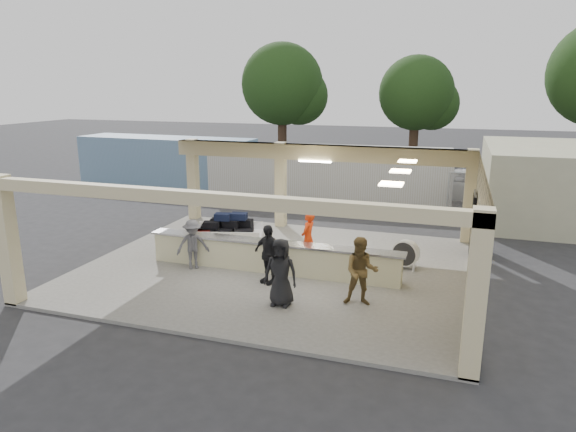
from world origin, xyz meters
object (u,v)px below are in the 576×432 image
(luggage_cart, at_px, (227,231))
(car_white_a, at_px, (478,187))
(container_white, at_px, (328,173))
(container_blue, at_px, (167,161))
(passenger_c, at_px, (193,244))
(passenger_d, at_px, (281,272))
(drum_fan, at_px, (406,253))
(passenger_a, at_px, (361,271))
(passenger_b, at_px, (268,254))
(car_white_b, at_px, (571,193))
(car_dark, at_px, (480,181))
(baggage_handler, at_px, (308,239))
(baggage_counter, at_px, (272,257))

(luggage_cart, height_order, car_white_a, car_white_a)
(container_white, xyz_separation_m, container_blue, (-10.03, 0.80, 0.05))
(passenger_c, height_order, passenger_d, passenger_d)
(passenger_d, relative_size, car_white_a, 0.33)
(drum_fan, relative_size, passenger_c, 0.59)
(container_blue, bearing_deg, passenger_a, -42.61)
(passenger_a, relative_size, container_white, 0.15)
(passenger_b, bearing_deg, luggage_cart, 159.52)
(passenger_c, xyz_separation_m, container_white, (1.38, 12.03, 0.45))
(luggage_cart, distance_m, car_white_b, 17.53)
(car_white_b, bearing_deg, drum_fan, 167.09)
(passenger_d, xyz_separation_m, car_dark, (5.46, 17.54, -0.34))
(passenger_c, height_order, container_white, container_white)
(drum_fan, distance_m, baggage_handler, 3.12)
(luggage_cart, height_order, passenger_d, passenger_d)
(baggage_handler, xyz_separation_m, passenger_a, (2.17, -2.51, 0.03))
(passenger_a, height_order, passenger_d, passenger_a)
(passenger_c, xyz_separation_m, car_white_a, (8.84, 13.46, -0.11))
(drum_fan, bearing_deg, container_blue, 161.80)
(baggage_handler, height_order, container_blue, container_blue)
(drum_fan, relative_size, passenger_a, 0.51)
(passenger_a, height_order, container_white, container_white)
(passenger_d, height_order, car_white_b, passenger_d)
(baggage_handler, bearing_deg, car_dark, 165.34)
(drum_fan, relative_size, car_white_a, 0.17)
(baggage_handler, distance_m, car_dark, 15.43)
(luggage_cart, relative_size, passenger_d, 1.44)
(passenger_b, bearing_deg, passenger_d, -33.65)
(luggage_cart, height_order, passenger_a, passenger_a)
(baggage_counter, height_order, passenger_d, passenger_d)
(passenger_d, distance_m, container_white, 13.96)
(passenger_c, relative_size, container_blue, 0.15)
(passenger_d, relative_size, container_blue, 0.17)
(luggage_cart, bearing_deg, car_dark, 41.84)
(drum_fan, xyz_separation_m, passenger_d, (-2.85, -3.85, 0.41))
(luggage_cart, relative_size, car_white_b, 0.64)
(container_white, bearing_deg, baggage_handler, -82.74)
(passenger_d, bearing_deg, luggage_cart, 130.37)
(drum_fan, distance_m, car_dark, 13.94)
(baggage_counter, bearing_deg, car_white_a, 63.75)
(car_dark, xyz_separation_m, container_white, (-7.62, -3.75, 0.68))
(passenger_c, xyz_separation_m, car_dark, (9.01, 15.78, -0.23))
(car_white_a, height_order, car_white_b, car_white_a)
(luggage_cart, xyz_separation_m, car_dark, (8.75, 13.81, -0.16))
(drum_fan, distance_m, container_blue, 18.51)
(baggage_counter, relative_size, container_white, 0.66)
(luggage_cart, xyz_separation_m, car_white_b, (12.89, 11.87, -0.18))
(baggage_handler, bearing_deg, baggage_counter, -38.87)
(passenger_a, distance_m, passenger_b, 2.95)
(car_white_a, relative_size, car_dark, 1.37)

